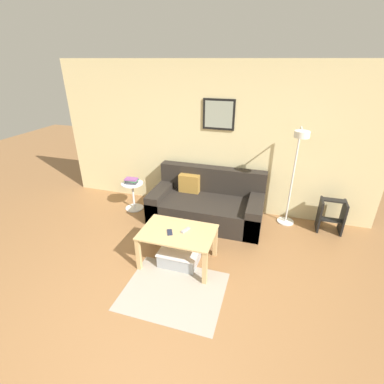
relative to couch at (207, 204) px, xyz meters
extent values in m
plane|color=olive|center=(-0.10, -2.45, -0.28)|extent=(16.00, 16.00, 0.00)
cube|color=beige|center=(-0.10, 0.49, 1.00)|extent=(5.60, 0.06, 2.55)
cube|color=black|center=(0.05, 0.45, 1.44)|extent=(0.53, 0.02, 0.50)
cube|color=#939E8E|center=(0.05, 0.44, 1.44)|extent=(0.46, 0.01, 0.43)
cube|color=#A39989|center=(0.04, -1.79, -0.27)|extent=(1.19, 0.98, 0.01)
cube|color=#28231E|center=(0.01, -0.06, -0.08)|extent=(1.88, 0.96, 0.39)
cube|color=#28231E|center=(0.01, 0.32, 0.34)|extent=(1.88, 0.20, 0.45)
cube|color=#28231E|center=(-0.81, -0.06, -0.02)|extent=(0.24, 0.96, 0.51)
cube|color=#28231E|center=(0.82, -0.06, -0.02)|extent=(0.24, 0.96, 0.51)
cube|color=#A87A33|center=(-0.37, 0.15, 0.27)|extent=(0.36, 0.14, 0.32)
cube|color=tan|center=(-0.08, -1.26, 0.21)|extent=(0.97, 0.65, 0.02)
cube|color=tan|center=(-0.53, -1.54, -0.04)|extent=(0.06, 0.06, 0.48)
cube|color=tan|center=(0.37, -1.54, -0.04)|extent=(0.06, 0.06, 0.48)
cube|color=tan|center=(-0.53, -0.97, -0.04)|extent=(0.06, 0.06, 0.48)
cube|color=tan|center=(0.37, -0.97, -0.04)|extent=(0.06, 0.06, 0.48)
cube|color=#9EA3A8|center=(-0.06, -1.27, -0.18)|extent=(0.51, 0.39, 0.19)
cube|color=silver|center=(-0.06, -1.27, -0.08)|extent=(0.53, 0.41, 0.02)
cylinder|color=white|center=(1.33, 0.26, -0.27)|extent=(0.28, 0.28, 0.02)
cylinder|color=white|center=(1.33, 0.26, 0.55)|extent=(0.03, 0.03, 1.62)
cylinder|color=white|center=(1.33, 0.10, 1.36)|extent=(0.02, 0.33, 0.02)
cylinder|color=white|center=(1.33, -0.07, 1.33)|extent=(0.21, 0.21, 0.09)
cylinder|color=white|center=(-1.38, -0.07, -0.27)|extent=(0.33, 0.33, 0.01)
cylinder|color=white|center=(-1.38, -0.07, -0.02)|extent=(0.04, 0.04, 0.49)
cylinder|color=white|center=(-1.38, -0.07, 0.23)|extent=(0.39, 0.39, 0.02)
cube|color=#4C4C51|center=(-1.39, -0.08, 0.25)|extent=(0.23, 0.16, 0.01)
cube|color=#4C4C51|center=(-1.40, -0.07, 0.27)|extent=(0.19, 0.16, 0.03)
cube|color=#387F4C|center=(-1.39, -0.05, 0.30)|extent=(0.23, 0.19, 0.02)
cube|color=#8C4C93|center=(-1.39, -0.07, 0.32)|extent=(0.23, 0.16, 0.03)
cube|color=#99999E|center=(0.01, -1.21, 0.23)|extent=(0.10, 0.15, 0.02)
cube|color=#1E2338|center=(-0.17, -1.31, 0.22)|extent=(0.12, 0.15, 0.01)
cube|color=black|center=(1.82, 0.20, -0.01)|extent=(0.03, 0.29, 0.54)
cube|color=black|center=(2.17, 0.20, -0.01)|extent=(0.03, 0.29, 0.54)
cube|color=black|center=(2.00, 0.15, -0.05)|extent=(0.32, 0.13, 0.02)
cube|color=black|center=(2.00, 0.25, 0.25)|extent=(0.32, 0.13, 0.02)
camera|label=1|loc=(0.99, -4.13, 2.27)|focal=26.00mm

